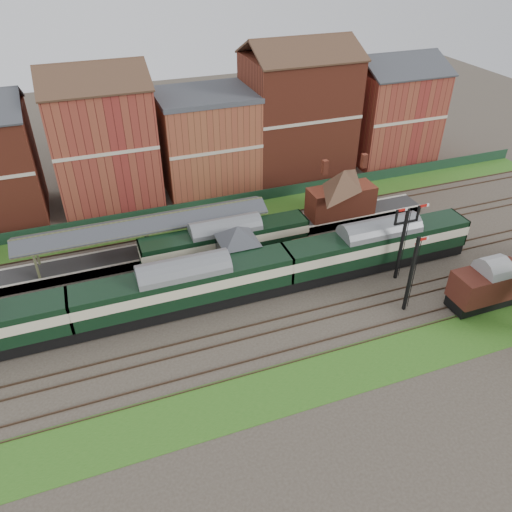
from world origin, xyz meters
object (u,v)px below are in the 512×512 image
object	(u,v)px
semaphore_bracket	(403,240)
dmu_train	(185,286)
signal_box	(238,251)
platform_railcar	(226,241)

from	to	relation	value
semaphore_bracket	dmu_train	bearing A→B (deg)	173.28
signal_box	platform_railcar	distance (m)	3.35
platform_railcar	signal_box	bearing A→B (deg)	-84.80
dmu_train	signal_box	bearing A→B (deg)	27.77
dmu_train	platform_railcar	xyz separation A→B (m)	(5.88, 6.50, -0.28)
signal_box	platform_railcar	world-z (taller)	signal_box
signal_box	dmu_train	world-z (taller)	signal_box
semaphore_bracket	platform_railcar	distance (m)	17.92
signal_box	semaphore_bracket	xyz separation A→B (m)	(15.04, -5.75, 1.44)
platform_railcar	dmu_train	bearing A→B (deg)	-132.12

